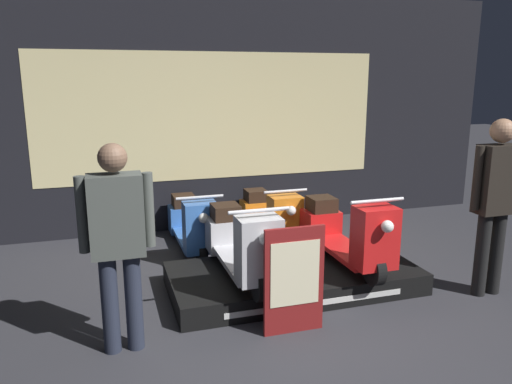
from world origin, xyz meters
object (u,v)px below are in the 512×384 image
(scooter_display_right, at_px, (345,233))
(price_sign_board, at_px, (294,280))
(scooter_backrow_1, at_px, (269,218))
(person_right_browsing, at_px, (495,195))
(scooter_backrow_0, at_px, (192,225))
(scooter_display_left, at_px, (241,244))
(person_left_browsing, at_px, (117,235))

(scooter_display_right, distance_m, price_sign_board, 1.19)
(scooter_display_right, height_order, scooter_backrow_1, scooter_display_right)
(scooter_backrow_1, relative_size, person_right_browsing, 0.92)
(scooter_backrow_0, height_order, person_right_browsing, person_right_browsing)
(scooter_display_right, bearing_deg, scooter_backrow_1, 102.09)
(scooter_backrow_1, height_order, person_right_browsing, person_right_browsing)
(scooter_display_left, xyz_separation_m, price_sign_board, (0.23, -0.80, -0.07))
(scooter_backrow_0, bearing_deg, scooter_display_left, -81.79)
(scooter_backrow_1, bearing_deg, person_right_browsing, -54.51)
(person_left_browsing, xyz_separation_m, person_right_browsing, (3.44, 0.00, 0.05))
(scooter_backrow_0, height_order, price_sign_board, price_sign_board)
(person_left_browsing, relative_size, person_right_browsing, 0.95)
(scooter_display_left, xyz_separation_m, scooter_backrow_0, (-0.21, 1.46, -0.21))
(scooter_display_left, distance_m, scooter_backrow_1, 1.67)
(price_sign_board, bearing_deg, person_right_browsing, 3.88)
(scooter_display_right, bearing_deg, scooter_backrow_0, 131.98)
(scooter_backrow_0, bearing_deg, scooter_backrow_1, 0.00)
(scooter_display_left, distance_m, person_right_browsing, 2.44)
(scooter_display_right, xyz_separation_m, price_sign_board, (-0.88, -0.80, -0.07))
(scooter_display_left, distance_m, price_sign_board, 0.84)
(scooter_backrow_1, xyz_separation_m, person_left_browsing, (-1.92, -2.12, 0.62))
(scooter_display_left, bearing_deg, price_sign_board, -74.27)
(scooter_display_right, relative_size, scooter_backrow_0, 1.00)
(scooter_display_left, relative_size, price_sign_board, 1.72)
(scooter_display_right, distance_m, scooter_backrow_1, 1.51)
(scooter_display_right, xyz_separation_m, person_left_browsing, (-2.24, -0.66, 0.41))
(scooter_display_left, relative_size, scooter_display_right, 1.00)
(scooter_backrow_0, xyz_separation_m, person_right_browsing, (2.51, -2.12, 0.67))
(scooter_display_left, height_order, price_sign_board, scooter_display_left)
(scooter_display_right, bearing_deg, person_right_browsing, -28.87)
(person_right_browsing, bearing_deg, scooter_backrow_1, 125.49)
(scooter_backrow_0, distance_m, person_right_browsing, 3.36)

